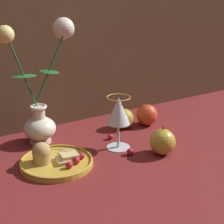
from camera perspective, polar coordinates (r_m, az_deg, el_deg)
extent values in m
plane|color=maroon|center=(1.05, -2.52, -6.50)|extent=(2.40, 2.40, 0.00)
cylinder|color=silver|center=(1.15, -10.82, -4.29)|extent=(0.06, 0.06, 0.01)
ellipsoid|color=silver|center=(1.13, -10.95, -2.46)|extent=(0.10, 0.10, 0.07)
cylinder|color=silver|center=(1.12, -11.11, -0.29)|extent=(0.04, 0.04, 0.04)
torus|color=silver|center=(1.11, -11.18, 0.74)|extent=(0.05, 0.05, 0.01)
cylinder|color=#23662D|center=(1.07, -13.50, 5.88)|extent=(0.08, 0.02, 0.22)
ellipsoid|color=#23662D|center=(1.08, -13.26, 5.35)|extent=(0.08, 0.06, 0.00)
sphere|color=#EFD67A|center=(1.05, -16.00, 11.29)|extent=(0.05, 0.05, 0.05)
cylinder|color=#23662D|center=(1.11, -9.39, 6.64)|extent=(0.10, 0.03, 0.22)
ellipsoid|color=#23662D|center=(1.11, -9.57, 6.05)|extent=(0.07, 0.08, 0.00)
sphere|color=silver|center=(1.11, -7.57, 12.50)|extent=(0.06, 0.06, 0.06)
cylinder|color=gold|center=(1.00, -8.36, -7.83)|extent=(0.19, 0.19, 0.01)
torus|color=gold|center=(1.00, -8.39, -7.42)|extent=(0.19, 0.19, 0.01)
cylinder|color=tan|center=(1.00, -10.66, -6.74)|extent=(0.05, 0.05, 0.03)
sphere|color=tan|center=(0.99, -10.72, -5.92)|extent=(0.05, 0.05, 0.05)
cube|color=#DBBC7A|center=(1.00, -7.14, -7.30)|extent=(0.05, 0.05, 0.01)
cube|color=#DBBC7A|center=(1.00, -6.57, -6.51)|extent=(0.05, 0.05, 0.01)
sphere|color=#AD192D|center=(0.96, -6.55, -8.02)|extent=(0.02, 0.02, 0.02)
sphere|color=#AD192D|center=(0.98, -5.47, -7.38)|extent=(0.02, 0.02, 0.02)
sphere|color=#AD192D|center=(1.01, -4.70, -6.69)|extent=(0.02, 0.02, 0.02)
sphere|color=#AD192D|center=(1.03, -6.54, -6.24)|extent=(0.02, 0.02, 0.02)
cylinder|color=silver|center=(1.09, 0.97, -5.34)|extent=(0.07, 0.07, 0.00)
cylinder|color=silver|center=(1.08, 0.98, -3.52)|extent=(0.01, 0.01, 0.07)
cone|color=silver|center=(1.05, 1.00, 0.23)|extent=(0.07, 0.07, 0.08)
cone|color=gold|center=(1.05, 1.00, -0.37)|extent=(0.06, 0.06, 0.05)
torus|color=gold|center=(1.04, 1.01, 2.26)|extent=(0.07, 0.07, 0.00)
sphere|color=#B2932D|center=(1.05, 7.71, -4.53)|extent=(0.07, 0.07, 0.07)
cylinder|color=#4C3319|center=(1.04, 7.82, -2.39)|extent=(0.00, 0.00, 0.01)
sphere|color=#D14223|center=(1.25, 5.33, -0.43)|extent=(0.07, 0.07, 0.07)
cylinder|color=#4C3319|center=(1.24, 5.39, 1.36)|extent=(0.00, 0.00, 0.01)
sphere|color=#B2932D|center=(1.22, 1.80, -1.00)|extent=(0.07, 0.07, 0.07)
cylinder|color=#4C3319|center=(1.21, 1.82, 0.71)|extent=(0.00, 0.00, 0.01)
sphere|color=#AD192D|center=(1.15, -0.23, -3.78)|extent=(0.02, 0.02, 0.02)
sphere|color=#AD192D|center=(1.05, 2.79, -6.07)|extent=(0.02, 0.02, 0.02)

